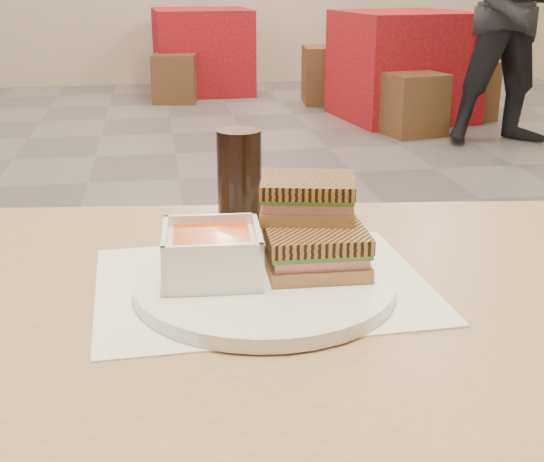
{
  "coord_description": "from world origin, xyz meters",
  "views": [
    {
      "loc": [
        -0.11,
        -2.79,
        1.1
      ],
      "look_at": [
        0.01,
        -2.0,
        0.82
      ],
      "focal_mm": 48.9,
      "sensor_mm": 36.0,
      "label": 1
    }
  ],
  "objects": [
    {
      "name": "bg_table_1",
      "position": [
        1.8,
        2.83,
        0.41
      ],
      "size": [
        1.06,
        1.06,
        0.81
      ],
      "color": "red",
      "rests_on": "ground"
    },
    {
      "name": "bg_chair_2l",
      "position": [
        0.08,
        3.88,
        0.21
      ],
      "size": [
        0.42,
        0.42,
        0.42
      ],
      "color": "brown",
      "rests_on": "ground"
    },
    {
      "name": "bg_table_2",
      "position": [
        0.36,
        4.38,
        0.39
      ],
      "size": [
        0.92,
        0.92,
        0.77
      ],
      "color": "red",
      "rests_on": "ground"
    },
    {
      "name": "cola_glass",
      "position": [
        0.0,
        -1.76,
        0.82
      ],
      "size": [
        0.06,
        0.06,
        0.14
      ],
      "color": "black",
      "rests_on": "main_table"
    },
    {
      "name": "panini_upper",
      "position": [
        0.06,
        -1.95,
        0.84
      ],
      "size": [
        0.13,
        0.11,
        0.05
      ],
      "color": "#99693E",
      "rests_on": "panini_lower"
    },
    {
      "name": "plate",
      "position": [
        -0.0,
        -2.01,
        0.76
      ],
      "size": [
        0.3,
        0.3,
        0.02
      ],
      "color": "white",
      "rests_on": "tray_liner"
    },
    {
      "name": "soup_bowl",
      "position": [
        -0.06,
        -2.0,
        0.79
      ],
      "size": [
        0.12,
        0.12,
        0.06
      ],
      "color": "white",
      "rests_on": "plate"
    },
    {
      "name": "bg_chair_2r",
      "position": [
        1.4,
        3.62,
        0.24
      ],
      "size": [
        0.47,
        0.47,
        0.49
      ],
      "color": "brown",
      "rests_on": "ground"
    },
    {
      "name": "tray_liner",
      "position": [
        -0.0,
        -1.99,
        0.75
      ],
      "size": [
        0.4,
        0.31,
        0.0
      ],
      "color": "white",
      "rests_on": "main_table"
    },
    {
      "name": "bg_chair_1l",
      "position": [
        1.69,
        2.21,
        0.22
      ],
      "size": [
        0.45,
        0.45,
        0.43
      ],
      "color": "brown",
      "rests_on": "ground"
    },
    {
      "name": "panini_lower",
      "position": [
        0.06,
        -2.0,
        0.79
      ],
      "size": [
        0.12,
        0.1,
        0.05
      ],
      "color": "#99693E",
      "rests_on": "plate"
    },
    {
      "name": "bg_chair_1r",
      "position": [
        2.27,
        2.71,
        0.22
      ],
      "size": [
        0.46,
        0.46,
        0.45
      ],
      "color": "brown",
      "rests_on": "ground"
    },
    {
      "name": "main_table",
      "position": [
        0.08,
        -2.03,
        0.64
      ],
      "size": [
        1.27,
        0.83,
        0.75
      ],
      "color": "tan",
      "rests_on": "ground"
    },
    {
      "name": "patron_b",
      "position": [
        2.25,
        1.83,
        0.88
      ],
      "size": [
        0.87,
        0.69,
        1.76
      ],
      "color": "black",
      "rests_on": "ground"
    }
  ]
}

